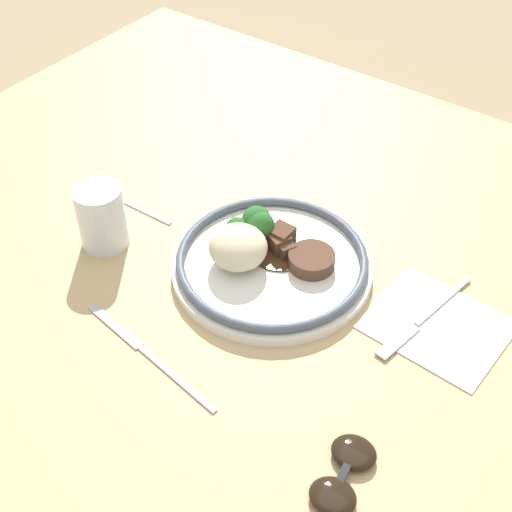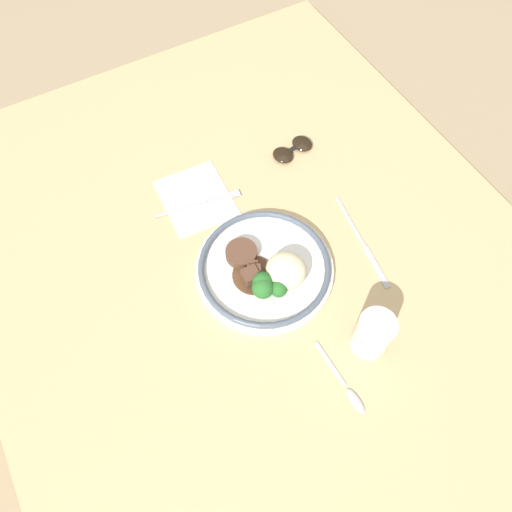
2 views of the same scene
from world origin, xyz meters
name	(u,v)px [view 1 (image 1 of 2)]	position (x,y,z in m)	size (l,w,h in m)	color
ground_plane	(279,298)	(0.00, 0.00, 0.00)	(8.00, 8.00, 0.00)	#998466
dining_table	(280,286)	(0.00, 0.00, 0.02)	(1.34, 1.05, 0.05)	tan
napkin	(438,326)	(-0.21, -0.04, 0.05)	(0.17, 0.14, 0.00)	white
plate	(268,257)	(0.02, 0.00, 0.06)	(0.26, 0.26, 0.07)	white
juice_glass	(102,220)	(0.23, 0.09, 0.08)	(0.06, 0.06, 0.09)	orange
fork	(417,324)	(-0.19, -0.03, 0.05)	(0.04, 0.18, 0.00)	#ADADB2
knife	(143,350)	(0.06, 0.20, 0.05)	(0.22, 0.04, 0.00)	#ADADB2
spoon	(118,198)	(0.28, 0.01, 0.05)	(0.15, 0.02, 0.01)	#ADADB2
sunglasses	(343,474)	(-0.22, 0.21, 0.05)	(0.06, 0.10, 0.01)	black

